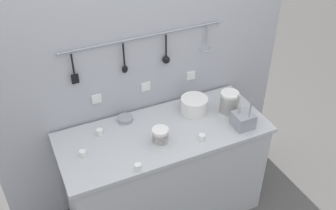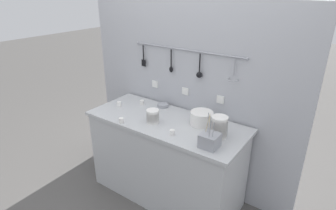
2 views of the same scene
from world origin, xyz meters
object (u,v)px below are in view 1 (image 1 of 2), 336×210
Objects in this scene: bowl_stack_tall_left at (229,103)px; cup_edge_far at (202,137)px; cup_back_left at (138,167)px; cup_front_left at (83,154)px; steel_mixing_bowl at (125,119)px; cutlery_caddy at (243,120)px; cup_centre at (100,132)px; plate_stack at (194,105)px; bowl_stack_nested_right at (160,136)px.

bowl_stack_tall_left is 4.07× the size of cup_edge_far.
cup_front_left is (-0.29, 0.26, 0.00)m from cup_back_left.
bowl_stack_tall_left is at bearing 18.02° from cup_back_left.
bowl_stack_tall_left is at bearing -17.84° from steel_mixing_bowl.
cup_front_left is at bearing 171.47° from cutlery_caddy.
cup_centre is (-0.97, 0.34, -0.03)m from cutlery_caddy.
steel_mixing_bowl is 2.55× the size of cup_edge_far.
plate_stack is 4.56× the size of cup_back_left.
cutlery_caddy is at bearing -8.53° from cup_front_left.
cup_edge_far is 1.00× the size of cup_front_left.
cup_front_left is at bearing -147.31° from steel_mixing_bowl.
cutlery_caddy reaches higher than plate_stack.
plate_stack is at bearing 128.26° from cutlery_caddy.
cup_edge_far is (0.27, -0.09, -0.04)m from bowl_stack_nested_right.
cup_edge_far is 0.81m from cup_front_left.
cup_edge_far and cup_front_left have the same top height.
cup_edge_far is at bearing -177.97° from cutlery_caddy.
steel_mixing_bowl is 0.23m from cup_centre.
cutlery_caddy is 0.85m from cup_back_left.
cutlery_caddy reaches higher than bowl_stack_nested_right.
cup_edge_far is at bearing -46.25° from steel_mixing_bowl.
bowl_stack_tall_left reaches higher than cup_back_left.
cup_edge_far is at bearing -29.23° from cup_centre.
plate_stack is at bearing 71.73° from cup_edge_far.
cutlery_caddy is (0.75, -0.41, 0.04)m from steel_mixing_bowl.
cutlery_caddy is (0.24, -0.30, -0.00)m from plate_stack.
plate_stack is (-0.23, 0.13, -0.03)m from bowl_stack_tall_left.
plate_stack is at bearing 30.97° from bowl_stack_nested_right.
bowl_stack_nested_right is 0.61m from bowl_stack_tall_left.
cup_centre is (-0.22, -0.08, 0.01)m from steel_mixing_bowl.
cup_edge_far is (0.50, 0.08, 0.00)m from cup_back_left.
bowl_stack_tall_left is 1.60× the size of steel_mixing_bowl.
bowl_stack_tall_left reaches higher than cup_centre.
bowl_stack_nested_right is 0.44m from cup_centre.
plate_stack is 4.56× the size of cup_front_left.
cup_back_left is 0.51m from cup_edge_far.
cup_centre is at bearing -160.47° from steel_mixing_bowl.
steel_mixing_bowl is 0.42× the size of cutlery_caddy.
bowl_stack_tall_left is 0.88m from cup_back_left.
bowl_stack_nested_right is 0.29m from cup_edge_far.
cutlery_caddy reaches higher than cup_centre.
cup_centre is (-0.62, 0.35, 0.00)m from cup_edge_far.
cup_back_left is at bearing -170.62° from cup_edge_far.
plate_stack reaches higher than steel_mixing_bowl.
plate_stack is 4.56× the size of cup_edge_far.
bowl_stack_nested_right reaches higher than cup_edge_far.
cutlery_caddy is at bearing -51.74° from plate_stack.
plate_stack is 0.73m from cup_centre.
cup_back_left is (-0.23, -0.17, -0.04)m from bowl_stack_nested_right.
cup_centre is at bearing 177.18° from plate_stack.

